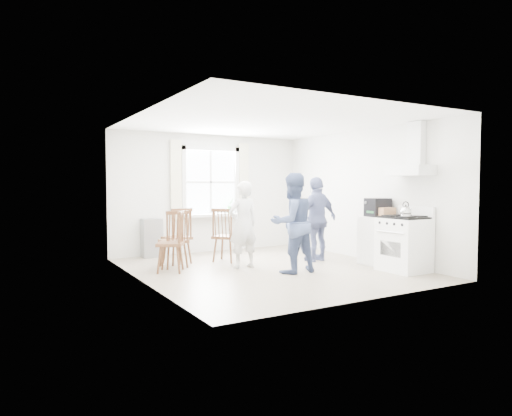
{
  "coord_description": "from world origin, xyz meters",
  "views": [
    {
      "loc": [
        -4.23,
        -6.83,
        1.51
      ],
      "look_at": [
        -0.15,
        0.2,
        1.08
      ],
      "focal_mm": 32.0,
      "sensor_mm": 36.0,
      "label": 1
    }
  ],
  "objects_px": {
    "low_cabinet": "(377,241)",
    "windsor_chair_b": "(176,233)",
    "stereo_stack": "(378,207)",
    "windsor_chair_a": "(180,230)",
    "person_right": "(317,219)",
    "person_mid": "(292,223)",
    "windsor_chair_c": "(177,234)",
    "gas_stove": "(404,243)",
    "person_left": "(243,225)"
  },
  "relations": [
    {
      "from": "low_cabinet",
      "to": "windsor_chair_b",
      "type": "relative_size",
      "value": 0.86
    },
    {
      "from": "stereo_stack",
      "to": "windsor_chair_b",
      "type": "bearing_deg",
      "value": 155.68
    },
    {
      "from": "windsor_chair_a",
      "to": "person_right",
      "type": "height_order",
      "value": "person_right"
    },
    {
      "from": "windsor_chair_b",
      "to": "person_mid",
      "type": "xyz_separation_m",
      "value": [
        1.56,
        -1.4,
        0.21
      ]
    },
    {
      "from": "stereo_stack",
      "to": "windsor_chair_b",
      "type": "height_order",
      "value": "stereo_stack"
    },
    {
      "from": "low_cabinet",
      "to": "windsor_chair_c",
      "type": "height_order",
      "value": "windsor_chair_c"
    },
    {
      "from": "gas_stove",
      "to": "stereo_stack",
      "type": "distance_m",
      "value": 0.94
    },
    {
      "from": "low_cabinet",
      "to": "windsor_chair_a",
      "type": "height_order",
      "value": "windsor_chair_a"
    },
    {
      "from": "windsor_chair_b",
      "to": "windsor_chair_c",
      "type": "height_order",
      "value": "windsor_chair_c"
    },
    {
      "from": "gas_stove",
      "to": "windsor_chair_a",
      "type": "bearing_deg",
      "value": 140.19
    },
    {
      "from": "stereo_stack",
      "to": "windsor_chair_a",
      "type": "xyz_separation_m",
      "value": [
        -3.2,
        1.87,
        -0.42
      ]
    },
    {
      "from": "low_cabinet",
      "to": "windsor_chair_a",
      "type": "xyz_separation_m",
      "value": [
        -3.18,
        1.89,
        0.2
      ]
    },
    {
      "from": "person_mid",
      "to": "gas_stove",
      "type": "bearing_deg",
      "value": 152.2
    },
    {
      "from": "person_mid",
      "to": "person_right",
      "type": "xyz_separation_m",
      "value": [
        1.1,
        0.74,
        -0.02
      ]
    },
    {
      "from": "windsor_chair_c",
      "to": "person_left",
      "type": "relative_size",
      "value": 0.68
    },
    {
      "from": "person_right",
      "to": "gas_stove",
      "type": "bearing_deg",
      "value": 104.52
    },
    {
      "from": "gas_stove",
      "to": "windsor_chair_b",
      "type": "distance_m",
      "value": 4.01
    },
    {
      "from": "gas_stove",
      "to": "stereo_stack",
      "type": "relative_size",
      "value": 2.68
    },
    {
      "from": "low_cabinet",
      "to": "stereo_stack",
      "type": "bearing_deg",
      "value": 44.36
    },
    {
      "from": "stereo_stack",
      "to": "windsor_chair_a",
      "type": "relative_size",
      "value": 0.39
    },
    {
      "from": "person_left",
      "to": "person_mid",
      "type": "distance_m",
      "value": 0.97
    },
    {
      "from": "low_cabinet",
      "to": "person_right",
      "type": "distance_m",
      "value": 1.21
    },
    {
      "from": "stereo_stack",
      "to": "person_right",
      "type": "distance_m",
      "value": 1.17
    },
    {
      "from": "windsor_chair_b",
      "to": "person_mid",
      "type": "relative_size",
      "value": 0.62
    },
    {
      "from": "windsor_chair_c",
      "to": "stereo_stack",
      "type": "bearing_deg",
      "value": -18.73
    },
    {
      "from": "stereo_stack",
      "to": "windsor_chair_b",
      "type": "distance_m",
      "value": 3.76
    },
    {
      "from": "stereo_stack",
      "to": "windsor_chair_b",
      "type": "xyz_separation_m",
      "value": [
        -3.4,
        1.54,
        -0.44
      ]
    },
    {
      "from": "windsor_chair_c",
      "to": "low_cabinet",
      "type": "bearing_deg",
      "value": -19.17
    },
    {
      "from": "person_mid",
      "to": "windsor_chair_a",
      "type": "bearing_deg",
      "value": -53.62
    },
    {
      "from": "gas_stove",
      "to": "windsor_chair_c",
      "type": "xyz_separation_m",
      "value": [
        -3.42,
        1.91,
        0.16
      ]
    },
    {
      "from": "stereo_stack",
      "to": "windsor_chair_c",
      "type": "distance_m",
      "value": 3.73
    },
    {
      "from": "windsor_chair_a",
      "to": "windsor_chair_c",
      "type": "relative_size",
      "value": 1.01
    },
    {
      "from": "windsor_chair_b",
      "to": "person_left",
      "type": "bearing_deg",
      "value": -28.81
    },
    {
      "from": "gas_stove",
      "to": "person_left",
      "type": "relative_size",
      "value": 0.72
    },
    {
      "from": "stereo_stack",
      "to": "person_mid",
      "type": "bearing_deg",
      "value": 175.81
    },
    {
      "from": "gas_stove",
      "to": "low_cabinet",
      "type": "distance_m",
      "value": 0.7
    },
    {
      "from": "person_left",
      "to": "windsor_chair_b",
      "type": "bearing_deg",
      "value": -31.52
    },
    {
      "from": "gas_stove",
      "to": "stereo_stack",
      "type": "bearing_deg",
      "value": 82.72
    },
    {
      "from": "stereo_stack",
      "to": "person_left",
      "type": "xyz_separation_m",
      "value": [
        -2.35,
        0.96,
        -0.29
      ]
    },
    {
      "from": "low_cabinet",
      "to": "windsor_chair_b",
      "type": "xyz_separation_m",
      "value": [
        -3.38,
        1.56,
        0.19
      ]
    },
    {
      "from": "windsor_chair_a",
      "to": "low_cabinet",
      "type": "bearing_deg",
      "value": -30.74
    },
    {
      "from": "stereo_stack",
      "to": "low_cabinet",
      "type": "bearing_deg",
      "value": -135.64
    },
    {
      "from": "person_left",
      "to": "person_mid",
      "type": "relative_size",
      "value": 0.92
    },
    {
      "from": "gas_stove",
      "to": "windsor_chair_a",
      "type": "xyz_separation_m",
      "value": [
        -3.11,
        2.59,
        0.17
      ]
    },
    {
      "from": "windsor_chair_a",
      "to": "windsor_chair_c",
      "type": "xyz_separation_m",
      "value": [
        -0.31,
        -0.68,
        -0.0
      ]
    },
    {
      "from": "low_cabinet",
      "to": "person_right",
      "type": "relative_size",
      "value": 0.55
    },
    {
      "from": "windsor_chair_a",
      "to": "person_left",
      "type": "height_order",
      "value": "person_left"
    },
    {
      "from": "windsor_chair_a",
      "to": "stereo_stack",
      "type": "bearing_deg",
      "value": -30.27
    },
    {
      "from": "gas_stove",
      "to": "windsor_chair_b",
      "type": "xyz_separation_m",
      "value": [
        -3.31,
        2.26,
        0.15
      ]
    },
    {
      "from": "windsor_chair_b",
      "to": "windsor_chair_c",
      "type": "xyz_separation_m",
      "value": [
        -0.11,
        -0.35,
        0.01
      ]
    }
  ]
}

